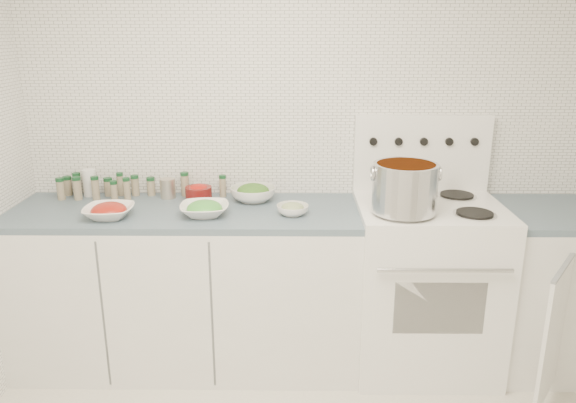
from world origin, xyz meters
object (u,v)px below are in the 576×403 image
object	(u,v)px
bowl_tomato	(109,211)
stove	(424,280)
bowl_snowpea	(204,209)
stock_pot	(405,186)

from	to	relation	value
bowl_tomato	stove	bearing A→B (deg)	4.73
bowl_snowpea	stock_pot	bearing A→B (deg)	-3.50
stove	bowl_snowpea	size ratio (longest dim) A/B	5.03
stock_pot	bowl_tomato	distance (m)	1.49
stove	bowl_snowpea	bearing A→B (deg)	-175.20
stock_pot	bowl_tomato	bearing A→B (deg)	179.11
stove	bowl_snowpea	xyz separation A→B (m)	(-1.18, -0.10, 0.44)
stock_pot	stove	bearing A→B (deg)	42.79
stove	stock_pot	bearing A→B (deg)	-137.21
stock_pot	bowl_tomato	xyz separation A→B (m)	(-1.48, 0.02, -0.14)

